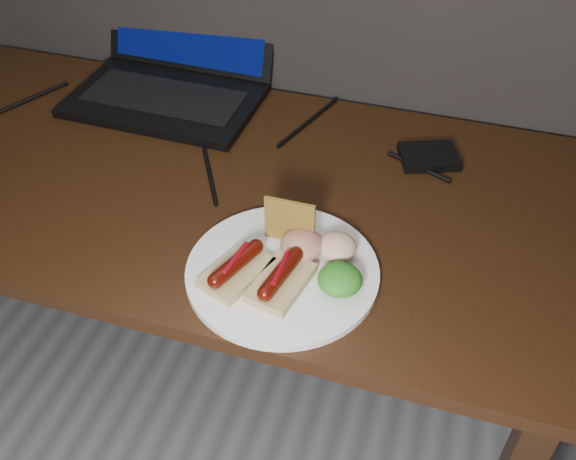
{
  "coord_description": "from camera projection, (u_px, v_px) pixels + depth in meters",
  "views": [
    {
      "loc": [
        0.45,
        0.5,
        1.5
      ],
      "look_at": [
        0.23,
        1.21,
        0.82
      ],
      "focal_mm": 40.0,
      "sensor_mm": 36.0,
      "label": 1
    }
  ],
  "objects": [
    {
      "name": "desk",
      "position": [
        204.0,
        212.0,
        1.28
      ],
      "size": [
        1.4,
        0.7,
        0.75
      ],
      "color": "black",
      "rests_on": "ground"
    },
    {
      "name": "salad_greens",
      "position": [
        340.0,
        279.0,
        0.98
      ],
      "size": [
        0.07,
        0.07,
        0.04
      ],
      "primitive_type": "ellipsoid",
      "color": "#135210",
      "rests_on": "plate"
    },
    {
      "name": "hard_drive",
      "position": [
        429.0,
        156.0,
        1.26
      ],
      "size": [
        0.13,
        0.12,
        0.02
      ],
      "primitive_type": "cube",
      "rotation": [
        0.0,
        0.0,
        0.37
      ],
      "color": "black",
      "rests_on": "desk"
    },
    {
      "name": "coleslaw_mound",
      "position": [
        337.0,
        246.0,
        1.04
      ],
      "size": [
        0.06,
        0.06,
        0.04
      ],
      "primitive_type": "ellipsoid",
      "color": "beige",
      "rests_on": "plate"
    },
    {
      "name": "bread_sausage_left",
      "position": [
        236.0,
        268.0,
        1.0
      ],
      "size": [
        0.11,
        0.13,
        0.04
      ],
      "color": "tan",
      "rests_on": "plate"
    },
    {
      "name": "crispbread",
      "position": [
        290.0,
        221.0,
        1.05
      ],
      "size": [
        0.09,
        0.01,
        0.08
      ],
      "primitive_type": "cube",
      "color": "#A4802C",
      "rests_on": "plate"
    },
    {
      "name": "salsa_mound",
      "position": [
        302.0,
        245.0,
        1.04
      ],
      "size": [
        0.07,
        0.07,
        0.04
      ],
      "primitive_type": "ellipsoid",
      "color": "maroon",
      "rests_on": "plate"
    },
    {
      "name": "bread_sausage_center",
      "position": [
        281.0,
        279.0,
        0.99
      ],
      "size": [
        0.09,
        0.13,
        0.04
      ],
      "color": "tan",
      "rests_on": "plate"
    },
    {
      "name": "desk_cables",
      "position": [
        224.0,
        135.0,
        1.32
      ],
      "size": [
        0.98,
        0.42,
        0.01
      ],
      "color": "black",
      "rests_on": "desk"
    },
    {
      "name": "laptop",
      "position": [
        174.0,
        69.0,
        1.42
      ],
      "size": [
        0.41,
        0.35,
        0.25
      ],
      "color": "black",
      "rests_on": "desk"
    },
    {
      "name": "plate",
      "position": [
        282.0,
        271.0,
        1.03
      ],
      "size": [
        0.33,
        0.33,
        0.01
      ],
      "primitive_type": "cylinder",
      "rotation": [
        0.0,
        0.0,
        0.05
      ],
      "color": "white",
      "rests_on": "desk"
    }
  ]
}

